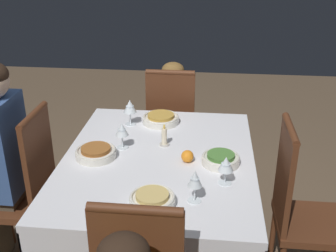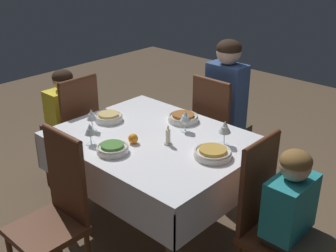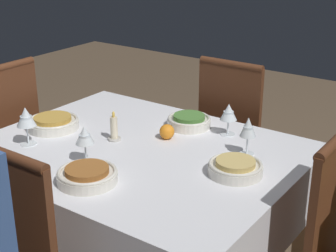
% 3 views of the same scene
% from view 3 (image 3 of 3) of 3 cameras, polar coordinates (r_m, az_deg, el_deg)
% --- Properties ---
extents(dining_table, '(1.27, 1.01, 0.76)m').
position_cam_3_polar(dining_table, '(2.14, -3.29, -4.89)').
color(dining_table, silver).
rests_on(dining_table, ground_plane).
extents(chair_east, '(0.37, 0.37, 1.00)m').
position_cam_3_polar(chair_east, '(2.77, -17.92, -2.44)').
color(chair_east, '#562D19').
rests_on(chair_east, ground_plane).
extents(chair_south, '(0.37, 0.37, 1.00)m').
position_cam_3_polar(chair_south, '(2.73, 7.57, -1.86)').
color(chair_south, '#562D19').
rests_on(chair_south, ground_plane).
extents(bowl_north, '(0.22, 0.22, 0.06)m').
position_cam_3_polar(bowl_north, '(1.84, -8.94, -5.38)').
color(bowl_north, silver).
rests_on(bowl_north, dining_table).
extents(wine_glass_north, '(0.07, 0.07, 0.15)m').
position_cam_3_polar(wine_glass_north, '(1.96, -9.23, -1.16)').
color(wine_glass_north, white).
rests_on(wine_glass_north, dining_table).
extents(bowl_east, '(0.23, 0.23, 0.06)m').
position_cam_3_polar(bowl_east, '(2.35, -12.64, 0.37)').
color(bowl_east, silver).
rests_on(bowl_east, dining_table).
extents(wine_glass_east, '(0.08, 0.08, 0.16)m').
position_cam_3_polar(wine_glass_east, '(2.17, -15.47, 0.87)').
color(wine_glass_east, white).
rests_on(wine_glass_east, dining_table).
extents(bowl_west, '(0.20, 0.20, 0.06)m').
position_cam_3_polar(bowl_west, '(1.89, 7.48, -4.56)').
color(bowl_west, silver).
rests_on(bowl_west, dining_table).
extents(wine_glass_west, '(0.06, 0.06, 0.16)m').
position_cam_3_polar(wine_glass_west, '(2.02, 8.86, -0.28)').
color(wine_glass_west, white).
rests_on(wine_glass_west, dining_table).
extents(bowl_south, '(0.20, 0.20, 0.06)m').
position_cam_3_polar(bowl_south, '(2.31, 2.35, 0.57)').
color(bowl_south, silver).
rests_on(bowl_south, dining_table).
extents(wine_glass_south, '(0.07, 0.07, 0.14)m').
position_cam_3_polar(wine_glass_south, '(2.21, 6.73, 1.44)').
color(wine_glass_south, white).
rests_on(wine_glass_south, dining_table).
extents(candle_centerpiece, '(0.05, 0.05, 0.13)m').
position_cam_3_polar(candle_centerpiece, '(2.17, -6.00, -0.44)').
color(candle_centerpiece, beige).
rests_on(candle_centerpiece, dining_table).
extents(orange_fruit, '(0.06, 0.06, 0.06)m').
position_cam_3_polar(orange_fruit, '(2.18, -0.11, -0.63)').
color(orange_fruit, orange).
rests_on(orange_fruit, dining_table).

